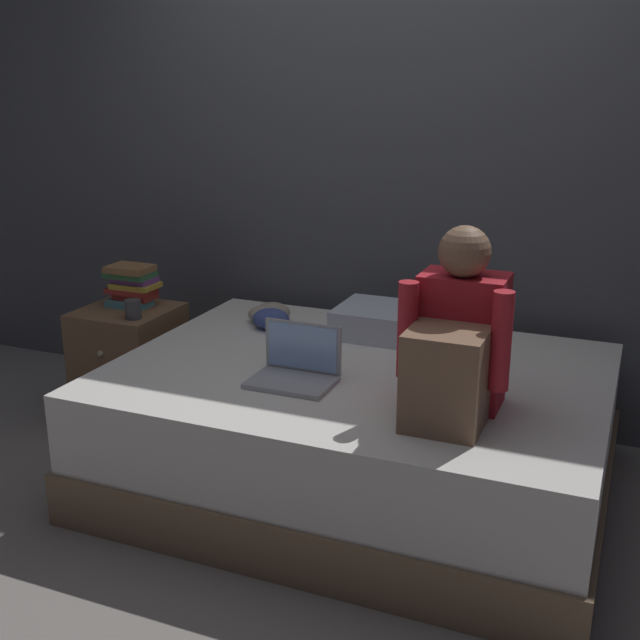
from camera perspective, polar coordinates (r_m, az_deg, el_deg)
ground_plane at (r=3.27m, az=-2.57°, el=-13.56°), size 8.00×8.00×0.00m
wall_back at (r=3.94m, az=4.77°, el=12.43°), size 5.60×0.10×2.70m
bed at (r=3.32m, az=2.74°, el=-7.85°), size 2.00×1.50×0.54m
nightstand at (r=4.08m, az=-13.54°, el=-3.12°), size 0.44×0.46×0.58m
person_sitting at (r=2.75m, az=9.79°, el=-1.78°), size 0.39×0.44×0.66m
laptop at (r=3.06m, az=-1.74°, el=-3.47°), size 0.32×0.23×0.22m
pillow at (r=3.59m, az=5.72°, el=-0.21°), size 0.56×0.36×0.13m
book_stack at (r=4.01m, az=-13.42°, el=2.49°), size 0.25×0.17×0.21m
mug at (r=3.81m, az=-13.35°, el=0.75°), size 0.08×0.08×0.09m
clothes_pile at (r=3.76m, az=-3.65°, el=0.33°), size 0.24×0.26×0.10m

